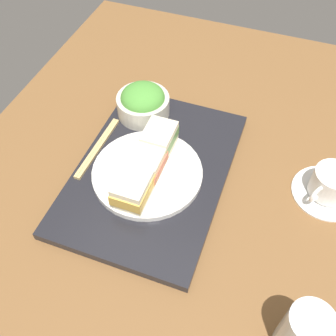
{
  "coord_description": "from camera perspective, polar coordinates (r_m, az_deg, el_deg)",
  "views": [
    {
      "loc": [
        43.81,
        14.77,
        68.71
      ],
      "look_at": [
        -4.41,
        -2.84,
        5.0
      ],
      "focal_mm": 42.1,
      "sensor_mm": 36.0,
      "label": 1
    }
  ],
  "objects": [
    {
      "name": "serving_tray",
      "position": [
        0.86,
        -2.26,
        -0.52
      ],
      "size": [
        45.85,
        31.48,
        1.97
      ],
      "primitive_type": "cube",
      "color": "black",
      "rests_on": "ground_plane"
    },
    {
      "name": "ground_plane",
      "position": [
        0.84,
        0.79,
        -5.51
      ],
      "size": [
        140.0,
        100.0,
        3.0
      ],
      "primitive_type": "cube",
      "color": "brown"
    },
    {
      "name": "sandwich_plate",
      "position": [
        0.84,
        -3.01,
        -0.7
      ],
      "size": [
        23.6,
        23.6,
        1.3
      ],
      "primitive_type": "cylinder",
      "color": "silver",
      "rests_on": "serving_tray"
    },
    {
      "name": "salad_bowl",
      "position": [
        0.95,
        -3.64,
        9.51
      ],
      "size": [
        12.63,
        12.63,
        7.82
      ],
      "color": "beige",
      "rests_on": "serving_tray"
    },
    {
      "name": "chopsticks_pair",
      "position": [
        0.91,
        -10.15,
        2.94
      ],
      "size": [
        18.96,
        1.99,
        0.7
      ],
      "color": "tan",
      "rests_on": "serving_tray"
    },
    {
      "name": "sandwich_far",
      "position": [
        0.78,
        -5.13,
        -3.07
      ],
      "size": [
        8.38,
        6.49,
        5.59
      ],
      "color": "#EFE5C1",
      "rests_on": "sandwich_plate"
    },
    {
      "name": "sandwich_near",
      "position": [
        0.86,
        -1.28,
        4.25
      ],
      "size": [
        8.38,
        6.26,
        5.42
      ],
      "color": "#EFE5C1",
      "rests_on": "sandwich_plate"
    },
    {
      "name": "sandwich_middle",
      "position": [
        0.82,
        -3.09,
        0.6
      ],
      "size": [
        8.02,
        6.7,
        4.68
      ],
      "color": "beige",
      "rests_on": "sandwich_plate"
    },
    {
      "name": "drinking_glass",
      "position": [
        0.68,
        18.93,
        -21.73
      ],
      "size": [
        7.05,
        7.05,
        12.1
      ],
      "primitive_type": "cylinder",
      "color": "silver",
      "rests_on": "ground_plane"
    },
    {
      "name": "coffee_cup",
      "position": [
        0.88,
        22.36,
        -2.34
      ],
      "size": [
        14.48,
        14.48,
        6.78
      ],
      "color": "white",
      "rests_on": "ground_plane"
    }
  ]
}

